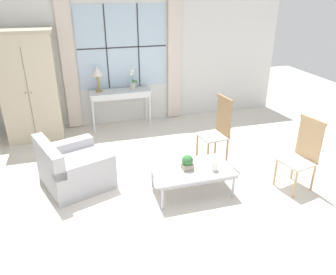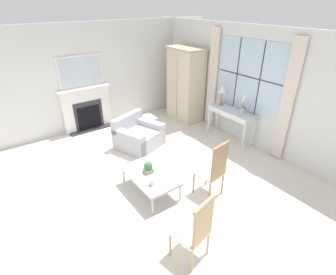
{
  "view_description": "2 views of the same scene",
  "coord_description": "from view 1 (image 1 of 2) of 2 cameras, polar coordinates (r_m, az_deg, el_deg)",
  "views": [
    {
      "loc": [
        -1.01,
        -3.97,
        2.8
      ],
      "look_at": [
        0.28,
        0.52,
        0.64
      ],
      "focal_mm": 35.0,
      "sensor_mm": 36.0,
      "label": 1
    },
    {
      "loc": [
        3.89,
        -2.16,
        3.28
      ],
      "look_at": [
        0.35,
        0.39,
        0.96
      ],
      "focal_mm": 28.0,
      "sensor_mm": 36.0,
      "label": 2
    }
  ],
  "objects": [
    {
      "name": "wall_back_windowed",
      "position": [
        7.21,
        -7.83,
        13.38
      ],
      "size": [
        7.2,
        0.14,
        2.8
      ],
      "color": "silver",
      "rests_on": "ground_plane"
    },
    {
      "name": "armoire",
      "position": [
        6.89,
        -22.95,
        8.23
      ],
      "size": [
        1.11,
        0.69,
        2.12
      ],
      "color": "beige",
      "rests_on": "ground_plane"
    },
    {
      "name": "coffee_table",
      "position": [
        4.81,
        4.23,
        -5.83
      ],
      "size": [
        1.16,
        0.7,
        0.4
      ],
      "color": "#BCBCC1",
      "rests_on": "ground_plane"
    },
    {
      "name": "console_table",
      "position": [
        7.07,
        -8.34,
        7.33
      ],
      "size": [
        1.28,
        0.43,
        0.8
      ],
      "color": "silver",
      "rests_on": "ground_plane"
    },
    {
      "name": "potted_plant_small",
      "position": [
        4.72,
        3.4,
        -4.33
      ],
      "size": [
        0.16,
        0.16,
        0.22
      ],
      "color": "tan",
      "rests_on": "coffee_table"
    },
    {
      "name": "side_chair_wooden",
      "position": [
        5.68,
        8.82,
        1.92
      ],
      "size": [
        0.5,
        0.5,
        1.14
      ],
      "color": "beige",
      "rests_on": "ground_plane"
    },
    {
      "name": "potted_orchid",
      "position": [
        7.09,
        -6.18,
        9.73
      ],
      "size": [
        0.16,
        0.13,
        0.49
      ],
      "color": "#BCB7AD",
      "rests_on": "console_table"
    },
    {
      "name": "ground_plane",
      "position": [
        4.96,
        -1.45,
        -9.56
      ],
      "size": [
        14.0,
        14.0,
        0.0
      ],
      "primitive_type": "plane",
      "color": "silver"
    },
    {
      "name": "table_lamp",
      "position": [
        6.95,
        -12.21,
        10.99
      ],
      "size": [
        0.22,
        0.22,
        0.54
      ],
      "color": "#9E7F47",
      "rests_on": "console_table"
    },
    {
      "name": "accent_chair_wooden",
      "position": [
        5.22,
        22.5,
        -2.17
      ],
      "size": [
        0.53,
        0.53,
        1.1
      ],
      "color": "beige",
      "rests_on": "ground_plane"
    },
    {
      "name": "pillar_candle",
      "position": [
        4.74,
        8.12,
        -5.08
      ],
      "size": [
        0.12,
        0.12,
        0.14
      ],
      "color": "silver",
      "rests_on": "coffee_table"
    },
    {
      "name": "armchair_upholstered",
      "position": [
        5.24,
        -16.11,
        -5.24
      ],
      "size": [
        1.18,
        1.24,
        0.77
      ],
      "color": "#B2B2B7",
      "rests_on": "ground_plane"
    }
  ]
}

